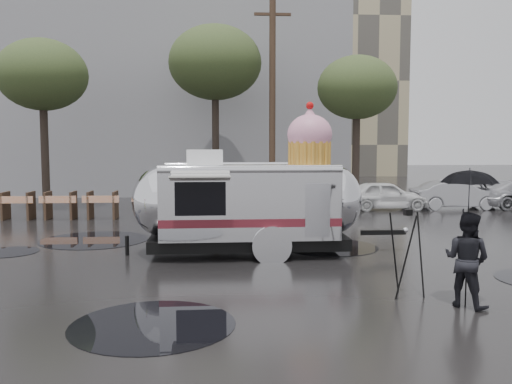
{
  "coord_description": "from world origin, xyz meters",
  "views": [
    {
      "loc": [
        0.25,
        -9.85,
        2.69
      ],
      "look_at": [
        1.1,
        3.39,
        1.53
      ],
      "focal_mm": 38.0,
      "sensor_mm": 36.0,
      "label": 1
    }
  ],
  "objects": [
    {
      "name": "grey_building",
      "position": [
        -4.0,
        24.0,
        6.5
      ],
      "size": [
        22.0,
        12.0,
        13.0
      ],
      "primitive_type": "cube",
      "color": "gray",
      "rests_on": "ground"
    },
    {
      "name": "airstream_trailer",
      "position": [
        0.99,
        3.39,
        1.34
      ],
      "size": [
        7.08,
        2.75,
        3.81
      ],
      "rotation": [
        0.0,
        0.0,
        0.02
      ],
      "color": "silver",
      "rests_on": "ground"
    },
    {
      "name": "umbrella_black",
      "position": [
        4.3,
        -1.27,
        1.93
      ],
      "size": [
        1.12,
        1.12,
        2.31
      ],
      "color": "black",
      "rests_on": "ground"
    },
    {
      "name": "tree_mid",
      "position": [
        0.0,
        15.0,
        6.34
      ],
      "size": [
        4.2,
        4.2,
        8.03
      ],
      "color": "#382D26",
      "rests_on": "ground"
    },
    {
      "name": "tripod",
      "position": [
        3.52,
        -0.6,
        0.94
      ],
      "size": [
        0.6,
        0.64,
        1.56
      ],
      "rotation": [
        0.0,
        0.0,
        0.13
      ],
      "color": "black",
      "rests_on": "ground"
    },
    {
      "name": "utility_pole",
      "position": [
        2.5,
        14.0,
        4.62
      ],
      "size": [
        1.6,
        0.28,
        9.0
      ],
      "color": "#473323",
      "rests_on": "ground"
    },
    {
      "name": "puddles",
      "position": [
        -0.79,
        1.9,
        0.0
      ],
      "size": [
        13.71,
        10.45,
        0.01
      ],
      "color": "black",
      "rests_on": "ground"
    },
    {
      "name": "ground",
      "position": [
        0.0,
        0.0,
        0.0
      ],
      "size": [
        120.0,
        120.0,
        0.0
      ],
      "primitive_type": "plane",
      "color": "black",
      "rests_on": "ground"
    },
    {
      "name": "person_right",
      "position": [
        4.3,
        -1.27,
        0.79
      ],
      "size": [
        0.82,
        0.85,
        1.59
      ],
      "primitive_type": "imported",
      "rotation": [
        0.0,
        0.0,
        2.29
      ],
      "color": "black",
      "rests_on": "ground"
    },
    {
      "name": "tree_left",
      "position": [
        -7.0,
        13.0,
        5.48
      ],
      "size": [
        3.64,
        3.64,
        6.95
      ],
      "color": "#382D26",
      "rests_on": "ground"
    },
    {
      "name": "tree_right",
      "position": [
        6.0,
        13.0,
        5.06
      ],
      "size": [
        3.36,
        3.36,
        6.42
      ],
      "color": "#382D26",
      "rests_on": "ground"
    },
    {
      "name": "barricade_row",
      "position": [
        -5.55,
        9.96,
        0.52
      ],
      "size": [
        4.3,
        0.8,
        1.0
      ],
      "color": "#473323",
      "rests_on": "ground"
    },
    {
      "name": "parked_cars",
      "position": [
        11.78,
        12.0,
        0.72
      ],
      "size": [
        13.2,
        1.9,
        1.5
      ],
      "color": "silver",
      "rests_on": "ground"
    }
  ]
}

